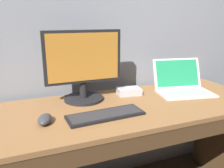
# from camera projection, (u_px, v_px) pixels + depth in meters

# --- Properties ---
(desk) EXTENTS (1.76, 0.65, 0.75)m
(desk) POSITION_uv_depth(u_px,v_px,m) (125.00, 140.00, 1.42)
(desk) COLOR olive
(desk) RESTS_ON ground
(laptop_white) EXTENTS (0.41, 0.36, 0.21)m
(laptop_white) POSITION_uv_depth(u_px,v_px,m) (182.00, 85.00, 1.61)
(laptop_white) COLOR white
(laptop_white) RESTS_ON desk
(external_monitor) EXTENTS (0.47, 0.25, 0.43)m
(external_monitor) POSITION_uv_depth(u_px,v_px,m) (83.00, 65.00, 1.39)
(external_monitor) COLOR black
(external_monitor) RESTS_ON desk
(wired_keyboard) EXTENTS (0.42, 0.16, 0.02)m
(wired_keyboard) POSITION_uv_depth(u_px,v_px,m) (106.00, 115.00, 1.22)
(wired_keyboard) COLOR black
(wired_keyboard) RESTS_ON desk
(computer_mouse) EXTENTS (0.10, 0.13, 0.04)m
(computer_mouse) POSITION_uv_depth(u_px,v_px,m) (45.00, 119.00, 1.13)
(computer_mouse) COLOR #38383D
(computer_mouse) RESTS_ON desk
(external_drive_box) EXTENTS (0.17, 0.12, 0.04)m
(external_drive_box) POSITION_uv_depth(u_px,v_px,m) (129.00, 91.00, 1.56)
(external_drive_box) COLOR silver
(external_drive_box) RESTS_ON desk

